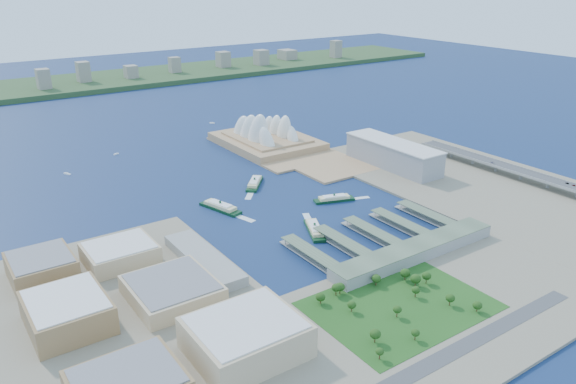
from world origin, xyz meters
TOP-DOWN VIEW (x-y plane):
  - ground at (0.00, 0.00)m, footprint 3000.00×3000.00m
  - west_land at (-250.00, -105.00)m, footprint 220.00×390.00m
  - south_land at (0.00, -210.00)m, footprint 720.00×180.00m
  - east_land at (240.00, -50.00)m, footprint 240.00×500.00m
  - peninsula at (107.50, 260.00)m, footprint 135.00×220.00m
  - far_shore at (0.00, 980.00)m, footprint 2200.00×260.00m
  - opera_house at (105.00, 280.00)m, footprint 134.00×180.00m
  - toaster_building at (195.00, 80.00)m, footprint 45.00×155.00m
  - expressway at (300.00, -60.00)m, footprint 26.00×340.00m
  - west_buildings at (-250.00, -70.00)m, footprint 200.00×280.00m
  - ferry_wharves at (14.00, -75.00)m, footprint 184.00×90.00m
  - terminal_building at (15.00, -135.00)m, footprint 200.00×28.00m
  - park at (-60.00, -190.00)m, footprint 150.00×110.00m
  - far_skyline at (0.00, 960.00)m, footprint 1900.00×140.00m
  - ferry_a at (-85.26, 85.79)m, footprint 30.56×61.12m
  - ferry_b at (-7.89, 133.17)m, footprint 47.66×51.18m
  - ferry_c at (-29.09, -28.45)m, footprint 36.53×56.78m
  - ferry_d at (45.08, 29.21)m, footprint 52.91×28.56m
  - boat_a at (-204.38, 320.39)m, footprint 7.85×12.52m
  - boat_b at (-116.64, 372.06)m, footprint 9.09×6.09m
  - boat_c at (181.74, 413.38)m, footprint 3.70×12.12m
  - boat_e at (96.79, 459.30)m, footprint 8.02×9.85m
  - car_a at (304.00, -131.65)m, footprint 1.70×4.23m
  - car_b at (304.00, -122.83)m, footprint 1.51×4.34m
  - car_c at (296.00, -15.99)m, footprint 1.97×4.85m

SIDE VIEW (x-z plane):
  - ground at x=0.00m, z-range 0.00..0.00m
  - boat_b at x=-116.64m, z-range 0.00..2.32m
  - boat_a at x=-204.38m, z-range 0.00..2.38m
  - boat_e at x=96.79m, z-range 0.00..2.40m
  - boat_c at x=181.74m, z-range 0.00..2.71m
  - west_land at x=-250.00m, z-range 0.00..3.00m
  - south_land at x=0.00m, z-range 0.00..3.00m
  - east_land at x=240.00m, z-range 0.00..3.00m
  - peninsula at x=107.50m, z-range 0.00..3.00m
  - ferry_wharves at x=14.00m, z-range 0.00..9.30m
  - ferry_d at x=45.08m, z-range 0.00..9.72m
  - ferry_b at x=-7.89m, z-range 0.00..10.55m
  - ferry_c at x=-29.09m, z-range 0.00..10.59m
  - ferry_a at x=-85.26m, z-range 0.00..11.20m
  - far_shore at x=0.00m, z-range 0.00..12.00m
  - expressway at x=300.00m, z-range 3.00..14.85m
  - terminal_building at x=15.00m, z-range 3.00..15.00m
  - park at x=-60.00m, z-range 3.00..19.00m
  - car_c at x=296.00m, z-range 14.85..16.26m
  - car_b at x=304.00m, z-range 14.85..16.28m
  - car_a at x=304.00m, z-range 14.85..16.29m
  - west_buildings at x=-250.00m, z-range 3.00..30.00m
  - toaster_building at x=195.00m, z-range 3.00..38.00m
  - opera_house at x=105.00m, z-range 3.00..61.00m
  - far_skyline at x=0.00m, z-range 12.00..67.00m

